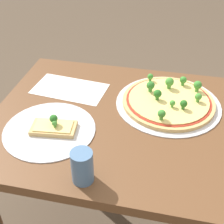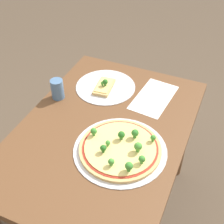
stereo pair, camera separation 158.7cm
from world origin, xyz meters
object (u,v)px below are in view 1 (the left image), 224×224
at_px(pizza_tray_whole, 169,101).
at_px(pizza_tray_slice, 51,129).
at_px(dining_table, 138,143).
at_px(drinking_cup, 82,167).

xyz_separation_m(pizza_tray_whole, pizza_tray_slice, (-0.38, -0.24, -0.01)).
distance_m(pizza_tray_whole, pizza_tray_slice, 0.45).
bearing_deg(pizza_tray_whole, pizza_tray_slice, -147.30).
distance_m(dining_table, drinking_cup, 0.37).
height_order(pizza_tray_whole, pizza_tray_slice, pizza_tray_whole).
bearing_deg(drinking_cup, pizza_tray_whole, 63.78).
xyz_separation_m(dining_table, pizza_tray_slice, (-0.29, -0.12, 0.12)).
bearing_deg(dining_table, pizza_tray_slice, -157.47).
bearing_deg(drinking_cup, dining_table, 68.50).
bearing_deg(pizza_tray_slice, dining_table, 22.53).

